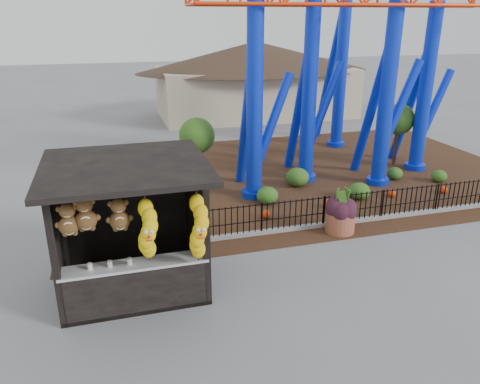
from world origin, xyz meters
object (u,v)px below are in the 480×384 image
object	(u,v)px
roller_coaster	(330,5)
terracotta_planter	(340,222)
prize_booth	(131,233)
potted_plant	(346,218)

from	to	relation	value
roller_coaster	terracotta_planter	world-z (taller)	roller_coaster
prize_booth	roller_coaster	distance (m)	11.98
roller_coaster	potted_plant	size ratio (longest dim) A/B	13.59
roller_coaster	potted_plant	xyz separation A→B (m)	(-1.80, -5.65, -6.04)
potted_plant	prize_booth	bearing A→B (deg)	-154.27
roller_coaster	potted_plant	world-z (taller)	roller_coaster
terracotta_planter	potted_plant	bearing A→B (deg)	10.20
terracotta_planter	prize_booth	bearing A→B (deg)	-165.11
prize_booth	potted_plant	distance (m)	6.62
prize_booth	terracotta_planter	world-z (taller)	prize_booth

